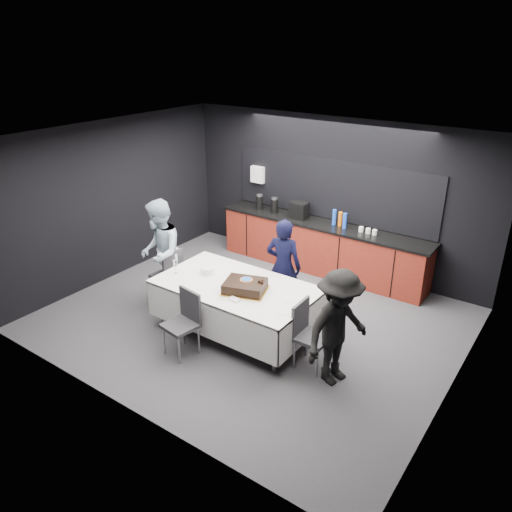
{
  "coord_description": "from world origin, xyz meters",
  "views": [
    {
      "loc": [
        3.92,
        -5.45,
        4.09
      ],
      "look_at": [
        0.0,
        0.1,
        1.05
      ],
      "focal_mm": 35.0,
      "sensor_mm": 36.0,
      "label": 1
    }
  ],
  "objects": [
    {
      "name": "chair_right",
      "position": [
        1.26,
        -0.52,
        0.53
      ],
      "size": [
        0.43,
        0.43,
        0.92
      ],
      "color": "#2D2D32",
      "rests_on": "ground"
    },
    {
      "name": "loose_plate_far",
      "position": [
        0.04,
        0.1,
        0.78
      ],
      "size": [
        0.21,
        0.21,
        0.01
      ],
      "primitive_type": "cylinder",
      "color": "white",
      "rests_on": "party_table"
    },
    {
      "name": "plate_stack",
      "position": [
        -0.58,
        -0.35,
        0.83
      ],
      "size": [
        0.21,
        0.21,
        0.1
      ],
      "primitive_type": "cylinder",
      "color": "white",
      "rests_on": "party_table"
    },
    {
      "name": "loose_plate_right_a",
      "position": [
        0.86,
        -0.32,
        0.78
      ],
      "size": [
        0.21,
        0.21,
        0.01
      ],
      "primitive_type": "cylinder",
      "color": "white",
      "rests_on": "party_table"
    },
    {
      "name": "cake_assembly",
      "position": [
        0.22,
        -0.48,
        0.85
      ],
      "size": [
        0.73,
        0.66,
        0.18
      ],
      "color": "gold",
      "rests_on": "party_table"
    },
    {
      "name": "person_center",
      "position": [
        0.23,
        0.51,
        0.78
      ],
      "size": [
        0.64,
        0.49,
        1.56
      ],
      "primitive_type": "imported",
      "rotation": [
        0.0,
        0.0,
        3.37
      ],
      "color": "black",
      "rests_on": "ground"
    },
    {
      "name": "loose_plate_right_b",
      "position": [
        0.95,
        -0.66,
        0.78
      ],
      "size": [
        0.2,
        0.2,
        0.01
      ],
      "primitive_type": "cylinder",
      "color": "white",
      "rests_on": "party_table"
    },
    {
      "name": "kitchenette",
      "position": [
        -0.02,
        2.22,
        0.54
      ],
      "size": [
        4.1,
        0.64,
        2.05
      ],
      "color": "maroon",
      "rests_on": "ground"
    },
    {
      "name": "party_table",
      "position": [
        0.0,
        -0.4,
        0.64
      ],
      "size": [
        2.32,
        1.32,
        0.78
      ],
      "color": "#99999E",
      "rests_on": "ground"
    },
    {
      "name": "champagne_flute",
      "position": [
        -0.97,
        -0.63,
        0.94
      ],
      "size": [
        0.06,
        0.06,
        0.22
      ],
      "color": "white",
      "rests_on": "party_table"
    },
    {
      "name": "chair_near",
      "position": [
        -0.26,
        -1.22,
        0.53
      ],
      "size": [
        0.48,
        0.48,
        0.92
      ],
      "color": "#2D2D32",
      "rests_on": "ground"
    },
    {
      "name": "room_shell",
      "position": [
        0.0,
        0.0,
        1.86
      ],
      "size": [
        6.04,
        5.04,
        2.82
      ],
      "color": "white",
      "rests_on": "ground"
    },
    {
      "name": "chair_left",
      "position": [
        -1.45,
        -0.3,
        0.53
      ],
      "size": [
        0.45,
        0.45,
        0.92
      ],
      "color": "#2D2D32",
      "rests_on": "ground"
    },
    {
      "name": "ground",
      "position": [
        0.0,
        0.0,
        0.0
      ],
      "size": [
        6.0,
        6.0,
        0.0
      ],
      "primitive_type": "plane",
      "color": "#3E3E43",
      "rests_on": "ground"
    },
    {
      "name": "person_left",
      "position": [
        -1.57,
        -0.36,
        0.87
      ],
      "size": [
        1.05,
        1.07,
        1.74
      ],
      "primitive_type": "imported",
      "rotation": [
        0.0,
        0.0,
        -0.89
      ],
      "color": "#9EB5C7",
      "rests_on": "ground"
    },
    {
      "name": "person_right",
      "position": [
        1.73,
        -0.59,
        0.78
      ],
      "size": [
        0.82,
        1.12,
        1.55
      ],
      "primitive_type": "imported",
      "rotation": [
        0.0,
        0.0,
        1.3
      ],
      "color": "black",
      "rests_on": "ground"
    },
    {
      "name": "fork_pile",
      "position": [
        0.26,
        -0.78,
        0.79
      ],
      "size": [
        0.16,
        0.11,
        0.02
      ],
      "primitive_type": "cube",
      "rotation": [
        0.0,
        0.0,
        -0.06
      ],
      "color": "white",
      "rests_on": "party_table"
    },
    {
      "name": "loose_plate_near",
      "position": [
        -0.35,
        -0.75,
        0.78
      ],
      "size": [
        0.18,
        0.18,
        0.01
      ],
      "primitive_type": "cylinder",
      "color": "white",
      "rests_on": "party_table"
    }
  ]
}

